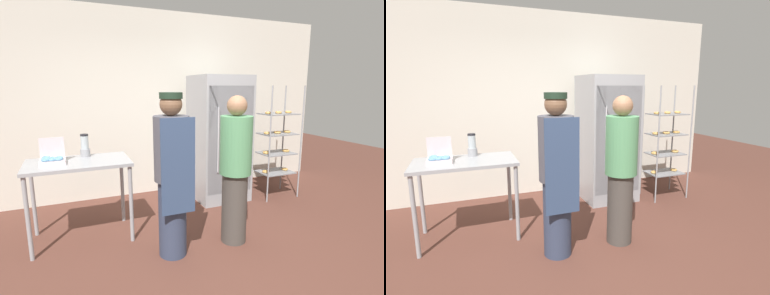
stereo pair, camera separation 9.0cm
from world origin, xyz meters
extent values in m
plane|color=brown|center=(0.00, 0.00, 0.00)|extent=(14.00, 14.00, 0.00)
cube|color=silver|center=(0.00, 2.36, 1.43)|extent=(6.40, 0.12, 2.85)
cube|color=#9EA0A5|center=(0.95, 1.67, 0.94)|extent=(0.77, 0.75, 1.88)
cube|color=gray|center=(0.95, 1.31, 0.96)|extent=(0.71, 0.02, 1.54)
cylinder|color=silver|center=(0.74, 1.28, 0.99)|extent=(0.02, 0.02, 0.92)
cylinder|color=#93969B|center=(1.52, 1.17, 0.87)|extent=(0.02, 0.02, 1.73)
cylinder|color=#93969B|center=(2.11, 1.17, 0.87)|extent=(0.02, 0.02, 1.73)
cylinder|color=#93969B|center=(1.52, 1.58, 0.87)|extent=(0.02, 0.02, 1.73)
cylinder|color=#93969B|center=(2.11, 1.58, 0.87)|extent=(0.02, 0.02, 1.73)
cube|color=gray|center=(1.82, 1.38, 0.39)|extent=(0.54, 0.38, 0.01)
torus|color=#DBA351|center=(1.63, 1.38, 0.41)|extent=(0.10, 0.10, 0.03)
torus|color=#DBA351|center=(2.00, 1.38, 0.41)|extent=(0.10, 0.10, 0.03)
cube|color=gray|center=(1.82, 1.38, 0.69)|extent=(0.54, 0.38, 0.01)
torus|color=#DBA351|center=(1.63, 1.38, 0.72)|extent=(0.11, 0.11, 0.03)
torus|color=#DBA351|center=(2.00, 1.38, 0.72)|extent=(0.11, 0.11, 0.03)
cube|color=gray|center=(1.82, 1.38, 1.00)|extent=(0.54, 0.38, 0.01)
torus|color=#DBA351|center=(1.63, 1.38, 1.02)|extent=(0.11, 0.11, 0.03)
torus|color=#DBA351|center=(1.82, 1.38, 1.02)|extent=(0.11, 0.11, 0.03)
torus|color=#DBA351|center=(2.00, 1.38, 1.02)|extent=(0.11, 0.11, 0.03)
cube|color=gray|center=(1.82, 1.38, 1.30)|extent=(0.54, 0.38, 0.01)
torus|color=#DBA351|center=(1.63, 1.38, 1.33)|extent=(0.10, 0.10, 0.03)
torus|color=#DBA351|center=(1.82, 1.38, 1.33)|extent=(0.10, 0.10, 0.03)
torus|color=#DBA351|center=(2.00, 1.38, 1.33)|extent=(0.10, 0.10, 0.03)
cube|color=#9EA0A5|center=(-1.10, 1.08, 0.89)|extent=(1.09, 0.65, 0.04)
cylinder|color=#9EA0A5|center=(-1.60, 0.80, 0.44)|extent=(0.04, 0.04, 0.88)
cylinder|color=#9EA0A5|center=(-0.59, 0.80, 0.44)|extent=(0.04, 0.04, 0.88)
cylinder|color=#9EA0A5|center=(-1.60, 1.36, 0.44)|extent=(0.04, 0.04, 0.88)
cylinder|color=#9EA0A5|center=(-0.59, 1.36, 0.44)|extent=(0.04, 0.04, 0.88)
cube|color=silver|center=(-1.35, 1.05, 0.94)|extent=(0.25, 0.22, 0.05)
cube|color=silver|center=(-1.35, 1.16, 1.07)|extent=(0.25, 0.01, 0.22)
torus|color=#669EC6|center=(-1.41, 1.00, 0.97)|extent=(0.08, 0.08, 0.03)
torus|color=#669EC6|center=(-1.35, 1.00, 0.97)|extent=(0.08, 0.08, 0.03)
torus|color=#669EC6|center=(-1.28, 1.00, 0.97)|extent=(0.08, 0.08, 0.03)
torus|color=#669EC6|center=(-1.41, 1.05, 0.97)|extent=(0.08, 0.08, 0.03)
torus|color=#669EC6|center=(-1.35, 1.05, 0.97)|extent=(0.08, 0.08, 0.03)
torus|color=#669EC6|center=(-1.28, 1.05, 0.97)|extent=(0.08, 0.08, 0.03)
torus|color=#669EC6|center=(-1.41, 1.11, 0.97)|extent=(0.08, 0.08, 0.03)
cylinder|color=#99999E|center=(-1.01, 1.28, 0.96)|extent=(0.11, 0.11, 0.09)
cylinder|color=#B2BCC1|center=(-1.01, 1.28, 1.08)|extent=(0.09, 0.09, 0.15)
cylinder|color=black|center=(-1.01, 1.28, 1.17)|extent=(0.09, 0.09, 0.02)
cylinder|color=#333D56|center=(-0.25, 0.37, 0.40)|extent=(0.28, 0.28, 0.80)
cylinder|color=#4C4C56|center=(-0.25, 0.37, 1.12)|extent=(0.35, 0.35, 0.64)
sphere|color=brown|center=(-0.25, 0.37, 1.55)|extent=(0.22, 0.22, 0.22)
cube|color=#33476B|center=(-0.25, 0.18, 0.98)|extent=(0.33, 0.02, 0.92)
cylinder|color=#1E3323|center=(-0.25, 0.37, 1.63)|extent=(0.22, 0.22, 0.06)
cylinder|color=#47423D|center=(0.47, 0.36, 0.39)|extent=(0.28, 0.28, 0.79)
cylinder|color=#569966|center=(0.47, 0.36, 1.10)|extent=(0.35, 0.35, 0.62)
sphere|color=#9E7051|center=(0.47, 0.36, 1.52)|extent=(0.21, 0.21, 0.21)
camera|label=1|loc=(-1.17, -2.34, 1.72)|focal=28.00mm
camera|label=2|loc=(-1.09, -2.37, 1.72)|focal=28.00mm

